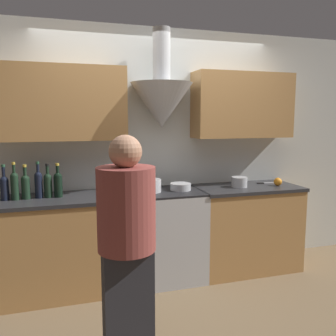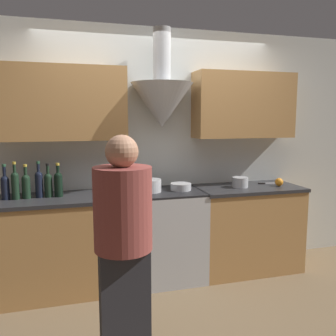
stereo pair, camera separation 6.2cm
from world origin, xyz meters
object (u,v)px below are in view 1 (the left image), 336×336
at_px(stock_pot, 149,186).
at_px(orange_fruit, 278,182).
at_px(wine_bottle_4, 48,184).
at_px(wine_bottle_5, 58,183).
at_px(wine_bottle_0, 4,186).
at_px(wine_bottle_1, 15,184).
at_px(saucepan, 239,182).
at_px(stove_range, 165,235).
at_px(person_foreground_left, 127,246).
at_px(wine_bottle_2, 26,185).
at_px(mixing_bowl, 181,187).
at_px(wine_bottle_3, 38,183).

height_order(stock_pot, orange_fruit, stock_pot).
distance_m(wine_bottle_4, wine_bottle_5, 0.09).
bearing_deg(wine_bottle_0, wine_bottle_1, -9.04).
xyz_separation_m(wine_bottle_1, wine_bottle_4, (0.28, 0.02, -0.01)).
bearing_deg(saucepan, wine_bottle_1, 179.34).
bearing_deg(stove_range, saucepan, -1.30).
height_order(wine_bottle_0, wine_bottle_5, wine_bottle_0).
height_order(wine_bottle_1, wine_bottle_4, wine_bottle_1).
height_order(wine_bottle_4, orange_fruit, wine_bottle_4).
distance_m(stock_pot, person_foreground_left, 1.33).
distance_m(wine_bottle_2, wine_bottle_4, 0.19).
xyz_separation_m(stove_range, stock_pot, (-0.17, 0.01, 0.52)).
height_order(wine_bottle_4, wine_bottle_5, wine_bottle_5).
bearing_deg(mixing_bowl, stove_range, -177.76).
xyz_separation_m(stove_range, wine_bottle_4, (-1.13, 0.03, 0.59)).
bearing_deg(stock_pot, person_foreground_left, -109.68).
height_order(stove_range, wine_bottle_3, wine_bottle_3).
height_order(wine_bottle_1, person_foreground_left, person_foreground_left).
height_order(stove_range, stock_pot, stock_pot).
bearing_deg(mixing_bowl, saucepan, -2.20).
distance_m(wine_bottle_3, saucepan, 2.04).
relative_size(wine_bottle_1, saucepan, 2.04).
distance_m(wine_bottle_5, orange_fruit, 2.31).
height_order(wine_bottle_0, wine_bottle_2, wine_bottle_0).
bearing_deg(saucepan, stock_pot, 178.23).
bearing_deg(mixing_bowl, wine_bottle_1, 179.99).
xyz_separation_m(stock_pot, saucepan, (0.99, -0.03, -0.01)).
bearing_deg(saucepan, orange_fruit, -7.29).
relative_size(wine_bottle_2, stock_pot, 1.27).
xyz_separation_m(wine_bottle_5, stock_pot, (0.87, -0.01, -0.07)).
distance_m(wine_bottle_1, wine_bottle_3, 0.20).
height_order(wine_bottle_5, person_foreground_left, person_foreground_left).
bearing_deg(wine_bottle_3, wine_bottle_2, -175.65).
xyz_separation_m(wine_bottle_0, wine_bottle_1, (0.09, -0.01, 0.02)).
distance_m(wine_bottle_0, wine_bottle_4, 0.37).
xyz_separation_m(wine_bottle_1, stock_pot, (1.24, 0.01, -0.08)).
bearing_deg(wine_bottle_3, wine_bottle_5, -3.04).
xyz_separation_m(stove_range, wine_bottle_3, (-1.21, 0.03, 0.60)).
bearing_deg(person_foreground_left, wine_bottle_0, 125.14).
bearing_deg(wine_bottle_3, stock_pot, -1.04).
xyz_separation_m(wine_bottle_2, wine_bottle_5, (0.28, -0.00, 0.00)).
bearing_deg(wine_bottle_4, wine_bottle_1, -175.34).
distance_m(stove_range, wine_bottle_2, 1.44).
relative_size(stove_range, wine_bottle_1, 2.69).
xyz_separation_m(wine_bottle_3, person_foreground_left, (0.60, -1.27, -0.22)).
bearing_deg(wine_bottle_1, wine_bottle_0, 170.96).
bearing_deg(wine_bottle_4, wine_bottle_3, 179.44).
bearing_deg(mixing_bowl, wine_bottle_2, 179.39).
bearing_deg(stove_range, person_foreground_left, -116.42).
distance_m(wine_bottle_1, wine_bottle_4, 0.29).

